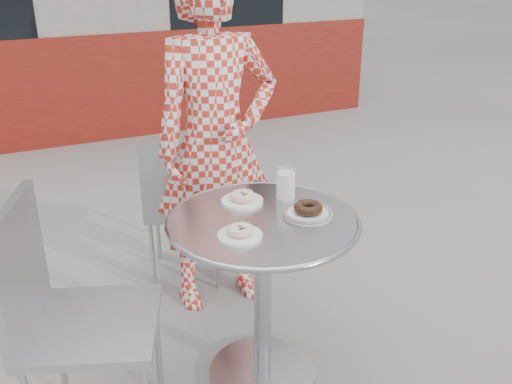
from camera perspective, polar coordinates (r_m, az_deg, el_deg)
name	(u,v)px	position (r m, az deg, el deg)	size (l,w,h in m)	color
ground	(254,373)	(2.65, -0.20, -17.63)	(60.00, 60.00, 0.00)	gray
bistro_table	(263,261)	(2.30, 0.70, -6.88)	(0.76, 0.76, 0.77)	silver
chair_far	(186,234)	(3.22, -7.04, -4.16)	(0.52, 0.52, 0.85)	#A8ABB0
chair_left	(95,368)	(2.29, -15.84, -16.59)	(0.60, 0.59, 0.97)	#A8ABB0
seated_person	(217,143)	(2.77, -3.96, 4.87)	(0.63, 0.41, 1.72)	red
plate_far	(242,198)	(2.34, -1.40, -0.63)	(0.17, 0.17, 0.04)	white
plate_near	(240,233)	(2.07, -1.62, -4.07)	(0.16, 0.16, 0.04)	white
plate_checker	(308,211)	(2.24, 5.22, -1.95)	(0.20, 0.20, 0.05)	white
milk_cup	(286,184)	(2.37, 3.01, 0.84)	(0.08, 0.08, 0.13)	white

